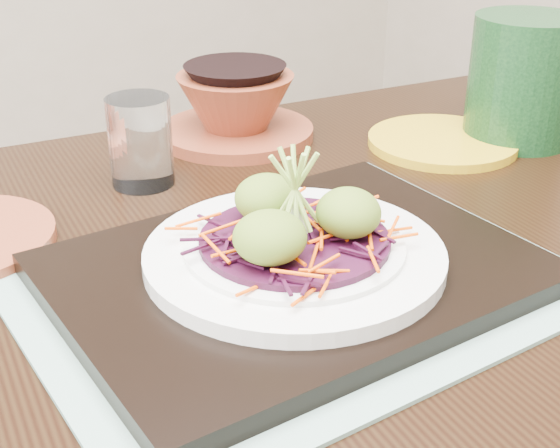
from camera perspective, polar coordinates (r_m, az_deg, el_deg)
dining_table at (r=0.70m, az=-0.59°, el=-9.89°), size 1.26×0.93×0.73m
placemat at (r=0.62m, az=1.04°, el=-4.27°), size 0.42×0.33×0.00m
serving_tray at (r=0.62m, az=1.05°, el=-3.47°), size 0.37×0.28×0.02m
white_plate at (r=0.61m, az=1.06°, el=-2.17°), size 0.24×0.24×0.02m
cabbage_bed at (r=0.61m, az=1.07°, el=-1.17°), size 0.15×0.15×0.01m
carrot_julienne at (r=0.60m, az=1.08°, el=-0.56°), size 0.18×0.18×0.01m
guacamole_scoops at (r=0.60m, az=1.12°, el=0.60°), size 0.13×0.11×0.04m
scallion_garnish at (r=0.59m, az=1.10°, el=2.21°), size 0.05×0.05×0.08m
water_glass at (r=0.80m, az=-10.18°, el=5.95°), size 0.08×0.08×0.09m
terracotta_bowl_set at (r=0.92m, az=-3.24°, el=8.31°), size 0.20×0.20×0.08m
yellow_plate at (r=0.93m, az=11.80°, el=5.92°), size 0.23×0.23×0.01m
green_jar at (r=0.95m, az=17.35°, el=10.05°), size 0.14×0.14×0.14m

